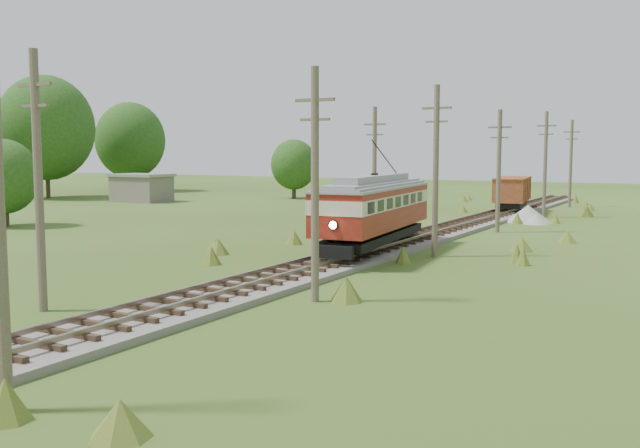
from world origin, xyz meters
The scene contains 16 objects.
railbed_main centered at (0.00, 34.00, 0.19)m, with size 3.60×96.00×0.57m.
streetcar centered at (0.00, 30.30, 2.62)m, with size 4.25×12.44×5.63m.
gondola centered at (0.00, 59.87, 2.01)m, with size 3.72×8.37×2.69m.
gravel_pile centered at (3.34, 51.99, 0.64)m, with size 3.75×3.98×1.36m.
utility_pole_r_2 centered at (3.30, 18.00, 4.42)m, with size 1.60×0.30×8.60m.
utility_pole_r_3 centered at (3.20, 31.00, 4.63)m, with size 1.60×0.30×9.00m.
utility_pole_r_4 centered at (3.00, 44.00, 4.32)m, with size 1.60×0.30×8.40m.
utility_pole_r_5 centered at (3.40, 57.00, 4.58)m, with size 1.60×0.30×8.90m.
utility_pole_r_6 centered at (3.20, 70.00, 4.47)m, with size 1.60×0.30×8.70m.
utility_pole_l_a centered at (-4.20, 12.00, 4.63)m, with size 1.60×0.30×9.00m.
utility_pole_l_b centered at (-4.50, 40.00, 4.42)m, with size 1.60×0.30×8.60m.
tree_left_4 centered at (-54.00, 54.00, 8.37)m, with size 11.34×11.34×14.61m.
tree_left_5 centered at (-56.00, 70.00, 7.12)m, with size 9.66×9.66×12.44m.
tree_mid_a centered at (-28.00, 68.00, 4.02)m, with size 5.46×5.46×7.03m.
tree_mid_c centered at (-30.00, 30.00, 3.71)m, with size 5.04×5.04×6.49m.
shed centered at (-40.00, 55.00, 1.57)m, with size 6.40×4.40×3.10m.
Camera 1 is at (16.14, -4.59, 5.54)m, focal length 40.00 mm.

